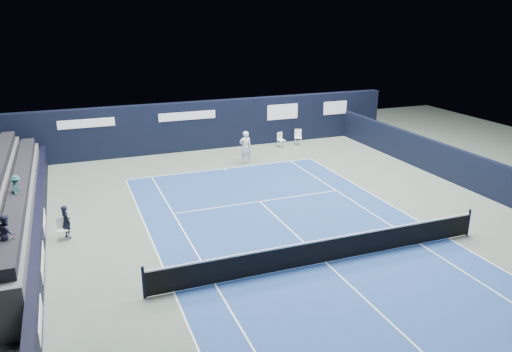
{
  "coord_description": "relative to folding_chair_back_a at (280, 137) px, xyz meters",
  "views": [
    {
      "loc": [
        -8.05,
        -13.93,
        8.57
      ],
      "look_at": [
        -0.2,
        6.38,
        1.3
      ],
      "focal_mm": 35.0,
      "sensor_mm": 36.0,
      "label": 1
    }
  ],
  "objects": [
    {
      "name": "folding_chair_back_b",
      "position": [
        1.34,
        0.08,
        -0.05
      ],
      "size": [
        0.58,
        0.58,
        1.02
      ],
      "rotation": [
        0.0,
        0.0,
        -0.4
      ],
      "color": "white",
      "rests_on": "ground"
    },
    {
      "name": "enclosure_wall_right",
      "position": [
        5.58,
        -9.21,
        0.27
      ],
      "size": [
        0.3,
        22.0,
        1.8
      ],
      "primitive_type": "cube",
      "color": "black",
      "rests_on": "ground"
    },
    {
      "name": "line_judge",
      "position": [
        -13.45,
        -9.71,
        0.05
      ],
      "size": [
        0.5,
        0.59,
        1.37
      ],
      "primitive_type": "imported",
      "rotation": [
        0.0,
        0.0,
        1.99
      ],
      "color": "black",
      "rests_on": "ground"
    },
    {
      "name": "ground",
      "position": [
        -4.92,
        -13.21,
        -0.63
      ],
      "size": [
        48.0,
        48.0,
        0.0
      ],
      "primitive_type": "plane",
      "color": "#526155",
      "rests_on": "ground"
    },
    {
      "name": "folding_chair_back_a",
      "position": [
        0.0,
        0.0,
        0.0
      ],
      "size": [
        0.51,
        0.54,
        0.95
      ],
      "rotation": [
        0.0,
        0.0,
        0.26
      ],
      "color": "white",
      "rests_on": "ground"
    },
    {
      "name": "line_judge_chair",
      "position": [
        -13.61,
        -9.78,
        -0.13
      ],
      "size": [
        0.41,
        0.39,
        0.88
      ],
      "rotation": [
        0.0,
        0.0,
        0.05
      ],
      "color": "silver",
      "rests_on": "ground"
    },
    {
      "name": "court_markings",
      "position": [
        -4.92,
        -15.21,
        -0.62
      ],
      "size": [
        11.03,
        23.83,
        0.0
      ],
      "color": "white",
      "rests_on": "court_surface"
    },
    {
      "name": "court_surface",
      "position": [
        -4.92,
        -15.21,
        -0.63
      ],
      "size": [
        10.97,
        23.77,
        0.01
      ],
      "primitive_type": "cube",
      "color": "navy",
      "rests_on": "ground"
    },
    {
      "name": "side_barrier_left",
      "position": [
        -14.42,
        -9.24,
        -0.03
      ],
      "size": [
        0.33,
        22.0,
        1.2
      ],
      "color": "black",
      "rests_on": "ground"
    },
    {
      "name": "tennis_player",
      "position": [
        -3.39,
        -2.65,
        0.32
      ],
      "size": [
        0.75,
        0.88,
        1.91
      ],
      "color": "white",
      "rests_on": "ground"
    },
    {
      "name": "tennis_net",
      "position": [
        -4.92,
        -15.21,
        -0.13
      ],
      "size": [
        12.9,
        0.1,
        1.1
      ],
      "color": "black",
      "rests_on": "ground"
    },
    {
      "name": "back_sponsor_wall",
      "position": [
        -4.92,
        1.28,
        0.92
      ],
      "size": [
        26.0,
        0.63,
        3.1
      ],
      "color": "black",
      "rests_on": "ground"
    }
  ]
}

